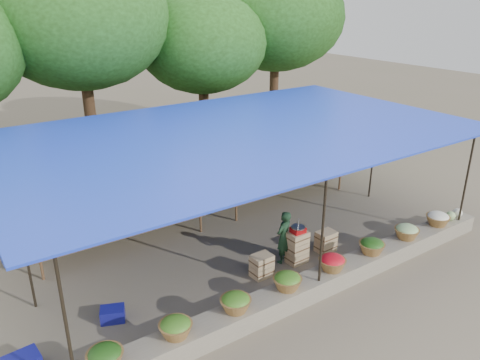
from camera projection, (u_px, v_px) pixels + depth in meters
ground at (238, 240)px, 11.71m from camera, size 60.00×60.00×0.00m
stone_curb at (313, 285)px, 9.52m from camera, size 10.60×0.55×0.40m
stall_canopy at (236, 136)px, 10.76m from camera, size 10.80×6.60×2.82m
produce_baskets at (311, 272)px, 9.33m from camera, size 8.98×0.58×0.34m
netting_backdrop at (178, 158)px, 13.67m from camera, size 10.60×0.06×2.50m
tree_row at (144, 28)px, 14.91m from camera, size 16.51×5.50×7.12m
fruit_table_left at (121, 223)px, 11.22m from camera, size 4.21×0.95×0.93m
fruit_table_right at (283, 180)px, 13.83m from camera, size 4.21×0.95×0.93m
crate_counter at (296, 251)px, 10.60m from camera, size 2.36×0.35×0.77m
weighing_scale at (298, 229)px, 10.41m from camera, size 0.31×0.31×0.33m
vendor_seated at (284, 237)px, 10.53m from camera, size 0.53×0.42×1.25m
customer_left at (20, 221)px, 10.67m from camera, size 1.05×0.95×1.78m
customer_mid at (247, 173)px, 13.95m from camera, size 1.06×0.71×1.52m
customer_right at (321, 154)px, 15.39m from camera, size 1.04×0.74×1.64m
blue_crate_back at (113, 314)px, 8.77m from camera, size 0.53×0.46×0.27m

